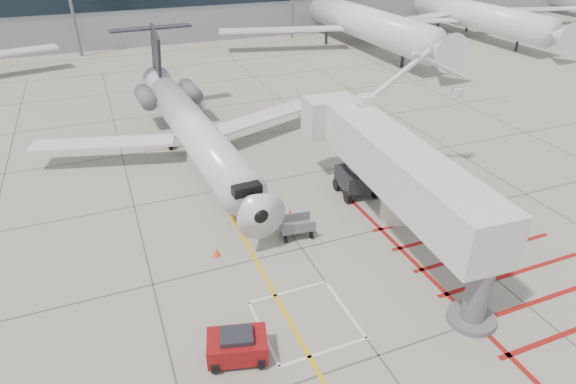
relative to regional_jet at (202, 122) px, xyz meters
name	(u,v)px	position (x,y,z in m)	size (l,w,h in m)	color
ground_plane	(335,294)	(2.67, -14.88, -3.82)	(260.00, 260.00, 0.00)	gray
regional_jet	(202,122)	(0.00, 0.00, 0.00)	(23.13, 29.16, 7.64)	silver
jet_bridge	(408,185)	(7.96, -12.43, -0.14)	(8.71, 18.39, 7.35)	silver
pushback_tug	(237,345)	(-2.73, -16.79, -3.12)	(2.41, 1.51, 1.41)	maroon
baggage_cart	(296,227)	(2.88, -9.63, -3.22)	(1.91, 1.21, 1.21)	#5C5D61
ground_power_unit	(401,209)	(9.18, -10.52, -2.99)	(2.10, 1.23, 1.67)	silver
cone_nose	(217,252)	(-1.79, -9.78, -3.58)	(0.34, 0.34, 0.48)	#FD4A0D
cone_side	(290,213)	(3.32, -7.61, -3.57)	(0.36, 0.36, 0.50)	#F03E0C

